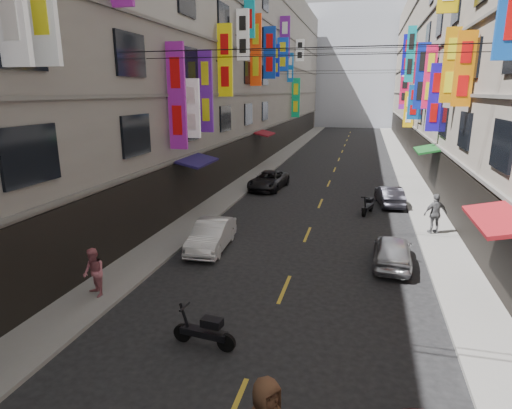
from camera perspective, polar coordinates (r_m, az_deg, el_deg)
The scene contains 17 objects.
sidewalk_left at distance 38.76m, azimuth 1.53°, elevation 5.14°, with size 2.00×90.00×0.12m, color slate.
sidewalk_right at distance 38.02m, azimuth 19.51°, elevation 4.11°, with size 2.00×90.00×0.12m, color slate.
building_row_left at distance 40.05m, azimuth -7.24°, elevation 18.88°, with size 10.14×90.00×19.00m.
building_row_right at distance 38.62m, azimuth 30.06°, elevation 17.26°, with size 10.14×90.00×19.00m.
haze_block at distance 87.43m, azimuth 13.22°, elevation 17.35°, with size 18.00×8.00×22.00m, color #AAB0BE.
shop_signage at distance 30.52m, azimuth 10.27°, elevation 19.33°, with size 14.00×55.00×12.08m.
street_awnings at distance 21.88m, azimuth 4.51°, elevation 5.38°, with size 13.99×35.20×0.41m.
overhead_cables at distance 25.49m, azimuth 9.38°, elevation 19.65°, with size 14.00×38.04×1.24m.
lane_markings at distance 34.98m, azimuth 10.09°, elevation 3.77°, with size 0.12×80.20×0.01m.
scooter_crossing at distance 11.84m, azimuth -6.84°, elevation -16.46°, with size 1.80×0.54×1.14m.
scooter_far_right at distance 24.41m, azimuth 14.70°, elevation -0.22°, with size 0.73×1.76×1.14m.
car_left_mid at distance 18.43m, azimuth -5.96°, elevation -4.08°, with size 1.33×3.81×1.25m, color silver.
car_left_far at distance 29.71m, azimuth 1.68°, elevation 3.23°, with size 2.02×4.37×1.22m, color black.
car_right_mid at distance 17.49m, azimuth 17.74°, elevation -5.87°, with size 1.43×3.55×1.21m, color #AEADB2.
car_right_far at distance 26.61m, azimuth 17.36°, elevation 1.13°, with size 1.23×3.54×1.17m, color #27262E.
pedestrian_lfar at distance 14.89m, azimuth -20.81°, elevation -8.48°, with size 0.78×0.54×1.61m, color #BF6571.
pedestrian_rfar at distance 21.58m, azimuth 22.81°, elevation -1.14°, with size 1.11×0.63×1.90m, color #5E5E60.
Camera 1 is at (2.34, 4.72, 6.57)m, focal length 30.00 mm.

